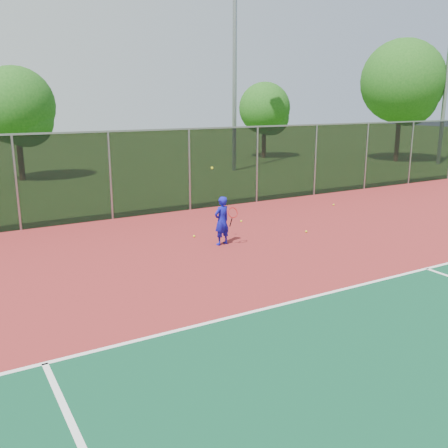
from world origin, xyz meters
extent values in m
cube|color=maroon|center=(0.00, 2.00, 0.01)|extent=(30.00, 20.00, 0.02)
cube|color=white|center=(2.00, 3.00, 0.03)|extent=(22.00, 0.10, 0.00)
cube|color=black|center=(0.00, 12.00, 1.52)|extent=(30.00, 0.04, 3.00)
cube|color=gray|center=(0.00, 12.00, 3.02)|extent=(30.00, 0.06, 0.06)
imported|color=#1112A5|center=(-1.28, 7.36, 0.72)|extent=(0.57, 0.44, 1.40)
cylinder|color=black|center=(-1.13, 7.11, 0.71)|extent=(0.03, 0.15, 0.27)
torus|color=#A51414|center=(-1.13, 7.01, 1.01)|extent=(0.30, 0.13, 0.29)
sphere|color=yellow|center=(-1.53, 7.46, 2.22)|extent=(0.07, 0.07, 0.07)
sphere|color=yellow|center=(0.61, 9.35, 0.06)|extent=(0.07, 0.07, 0.07)
sphere|color=yellow|center=(1.65, 7.18, 0.06)|extent=(0.07, 0.07, 0.07)
sphere|color=yellow|center=(5.18, 9.84, 0.06)|extent=(0.07, 0.07, 0.07)
sphere|color=yellow|center=(-1.63, 8.44, 0.06)|extent=(0.07, 0.07, 0.07)
cylinder|color=gray|center=(7.04, 20.40, 6.58)|extent=(0.24, 0.24, 13.15)
cylinder|color=#331F12|center=(-4.30, 22.78, 1.09)|extent=(0.30, 0.30, 2.18)
sphere|color=#1B4E14|center=(-4.30, 22.78, 3.75)|extent=(3.88, 3.88, 3.88)
sphere|color=#1B4E14|center=(-3.90, 22.48, 3.03)|extent=(2.66, 2.66, 2.66)
cylinder|color=#331F12|center=(12.32, 25.04, 1.01)|extent=(0.30, 0.30, 2.01)
sphere|color=#1B4E14|center=(12.32, 25.04, 3.46)|extent=(3.57, 3.57, 3.57)
sphere|color=#1B4E14|center=(12.72, 24.74, 2.79)|extent=(2.46, 2.46, 2.46)
cylinder|color=#331F12|center=(18.73, 18.71, 1.51)|extent=(0.30, 0.30, 3.02)
sphere|color=#1B4E14|center=(18.73, 18.71, 5.19)|extent=(5.36, 5.36, 5.36)
sphere|color=#1B4E14|center=(19.13, 18.41, 4.19)|extent=(3.69, 3.69, 3.69)
camera|label=1|loc=(-8.10, -4.52, 4.06)|focal=40.00mm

